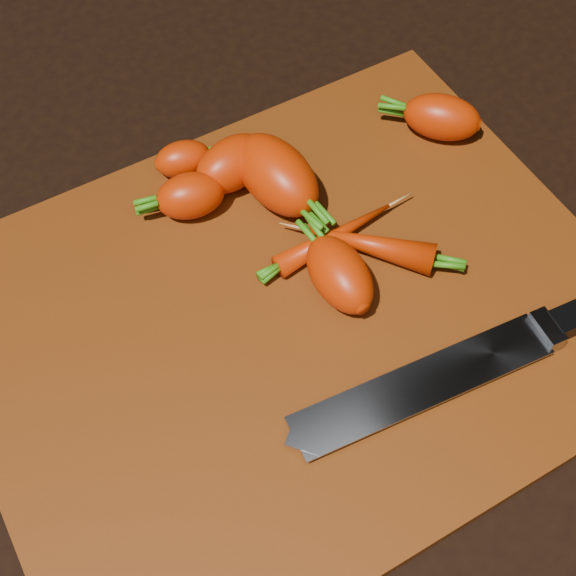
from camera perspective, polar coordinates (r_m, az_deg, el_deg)
ground at (r=0.64m, az=0.45°, el=-2.37°), size 2.00×2.00×0.01m
cutting_board at (r=0.63m, az=0.46°, el=-1.86°), size 0.50×0.40×0.01m
carrot_0 at (r=0.67m, az=-6.95°, el=6.53°), size 0.06×0.05×0.04m
carrot_1 at (r=0.67m, az=-0.83°, el=8.06°), size 0.06×0.10×0.05m
carrot_2 at (r=0.62m, az=3.69°, el=0.97°), size 0.05×0.07×0.04m
carrot_3 at (r=0.68m, az=-3.98°, el=8.81°), size 0.08×0.06×0.04m
carrot_4 at (r=0.70m, az=-7.47°, el=9.08°), size 0.05×0.04×0.03m
carrot_5 at (r=0.73m, az=10.89°, el=11.84°), size 0.08×0.08×0.04m
carrot_6 at (r=0.65m, az=3.34°, el=3.72°), size 0.11×0.03×0.02m
carrot_7 at (r=0.64m, az=5.88°, el=3.07°), size 0.09×0.09×0.03m
knife at (r=0.60m, az=11.19°, el=-6.01°), size 0.33×0.06×0.02m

